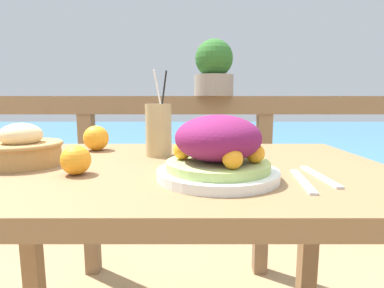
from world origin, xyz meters
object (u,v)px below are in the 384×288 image
at_px(salad_plate, 218,151).
at_px(bread_basket, 23,149).
at_px(drink_glass, 159,130).
at_px(potted_plant, 214,69).

height_order(salad_plate, bread_basket, salad_plate).
xyz_separation_m(drink_glass, potted_plant, (0.21, 0.63, 0.24)).
bearing_deg(salad_plate, potted_plant, 86.59).
height_order(drink_glass, bread_basket, drink_glass).
xyz_separation_m(salad_plate, potted_plant, (0.05, 0.89, 0.26)).
height_order(salad_plate, potted_plant, potted_plant).
bearing_deg(drink_glass, bread_basket, -158.96).
distance_m(salad_plate, drink_glass, 0.31).
bearing_deg(drink_glass, salad_plate, -59.33).
relative_size(drink_glass, potted_plant, 0.91).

